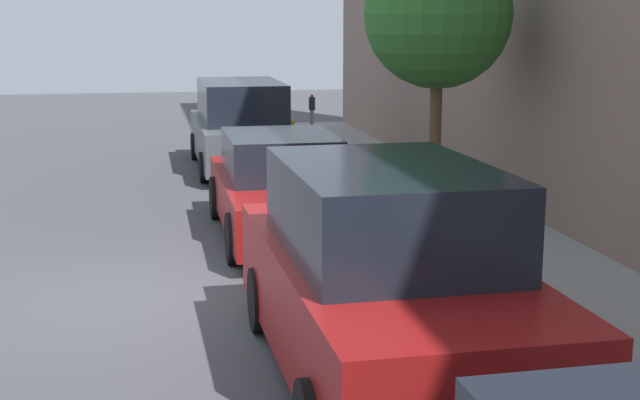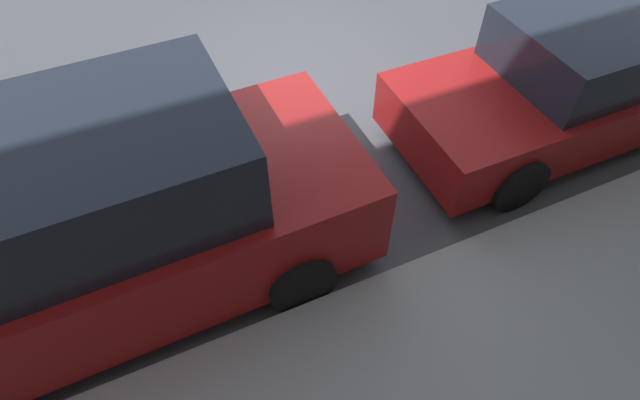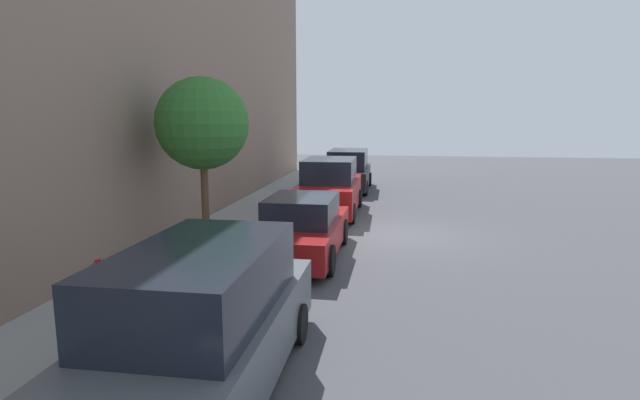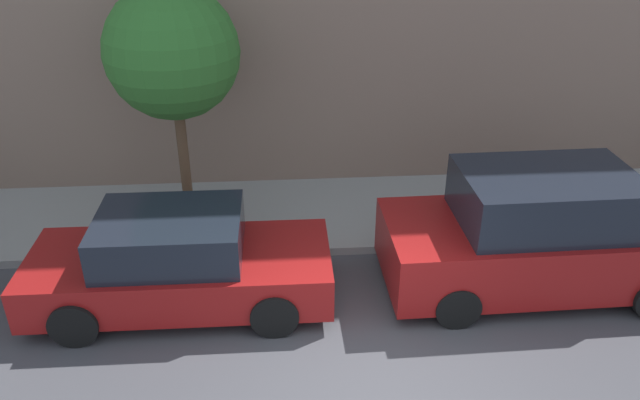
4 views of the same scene
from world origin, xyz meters
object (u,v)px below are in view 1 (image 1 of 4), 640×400
(parked_minivan_fourth, at_px, (241,127))
(street_tree, at_px, (438,15))
(fire_hydrant, at_px, (291,133))
(parking_meter_far, at_px, (312,121))
(parked_suv_second, at_px, (385,280))
(parked_sedan_third, at_px, (281,189))

(parked_minivan_fourth, distance_m, street_tree, 6.91)
(parked_minivan_fourth, relative_size, fire_hydrant, 7.11)
(parking_meter_far, distance_m, street_tree, 6.31)
(parking_meter_far, height_order, street_tree, street_tree)
(parked_suv_second, xyz_separation_m, parking_meter_far, (1.52, 11.54, 0.11))
(parked_suv_second, height_order, fire_hydrant, parked_suv_second)
(parked_sedan_third, distance_m, fire_hydrant, 8.35)
(parked_suv_second, xyz_separation_m, parked_sedan_third, (-0.08, 5.56, -0.21))
(parked_suv_second, distance_m, parking_meter_far, 11.64)
(parked_suv_second, bearing_deg, parked_sedan_third, 90.87)
(parked_sedan_third, bearing_deg, fire_hydrant, 79.63)
(parking_meter_far, bearing_deg, parked_sedan_third, -104.99)
(parked_sedan_third, xyz_separation_m, fire_hydrant, (1.50, 8.21, -0.23))
(parked_suv_second, bearing_deg, street_tree, 67.58)
(street_tree, bearing_deg, parked_minivan_fourth, 111.23)
(parked_minivan_fourth, relative_size, parking_meter_far, 3.38)
(parking_meter_far, relative_size, street_tree, 0.34)
(parked_sedan_third, height_order, parked_minivan_fourth, parked_minivan_fourth)
(parked_suv_second, xyz_separation_m, fire_hydrant, (1.42, 13.77, -0.44))
(parking_meter_far, bearing_deg, parked_minivan_fourth, 171.96)
(parked_suv_second, height_order, parking_meter_far, parked_suv_second)
(parked_sedan_third, xyz_separation_m, street_tree, (2.44, 0.14, 2.55))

